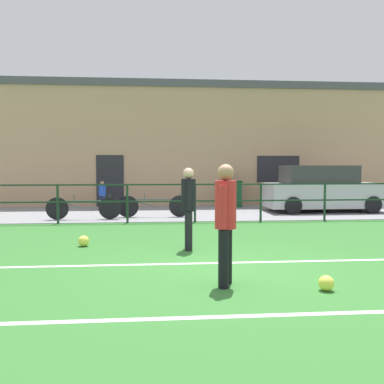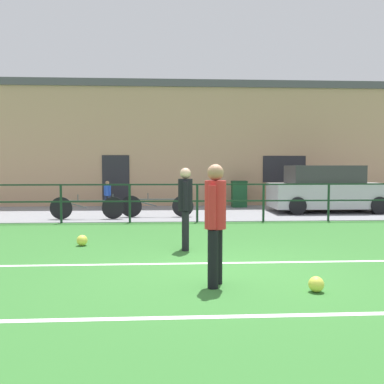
# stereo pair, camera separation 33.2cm
# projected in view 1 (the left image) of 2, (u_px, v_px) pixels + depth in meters

# --- Properties ---
(ground) EXTENTS (60.00, 44.00, 0.04)m
(ground) POSITION_uv_depth(u_px,v_px,m) (231.00, 272.00, 6.96)
(ground) COLOR #33702D
(field_line_touchline) EXTENTS (36.00, 0.11, 0.00)m
(field_line_touchline) POSITION_uv_depth(u_px,v_px,m) (225.00, 263.00, 7.55)
(field_line_touchline) COLOR white
(field_line_touchline) RESTS_ON ground
(field_line_hash) EXTENTS (36.00, 0.11, 0.00)m
(field_line_hash) POSITION_uv_depth(u_px,v_px,m) (263.00, 315.00, 4.91)
(field_line_hash) COLOR white
(field_line_hash) RESTS_ON ground
(pavement_strip) EXTENTS (48.00, 5.00, 0.02)m
(pavement_strip) POSITION_uv_depth(u_px,v_px,m) (188.00, 213.00, 15.41)
(pavement_strip) COLOR gray
(pavement_strip) RESTS_ON ground
(perimeter_fence) EXTENTS (36.07, 0.07, 1.15)m
(perimeter_fence) POSITION_uv_depth(u_px,v_px,m) (195.00, 197.00, 12.87)
(perimeter_fence) COLOR #193823
(perimeter_fence) RESTS_ON ground
(clubhouse_facade) EXTENTS (28.00, 2.56, 5.18)m
(clubhouse_facade) POSITION_uv_depth(u_px,v_px,m) (181.00, 144.00, 18.92)
(clubhouse_facade) COLOR tan
(clubhouse_facade) RESTS_ON ground
(player_goalkeeper) EXTENTS (0.29, 0.45, 1.65)m
(player_goalkeeper) POSITION_uv_depth(u_px,v_px,m) (189.00, 203.00, 8.67)
(player_goalkeeper) COLOR black
(player_goalkeeper) RESTS_ON ground
(player_striker) EXTENTS (0.30, 0.45, 1.72)m
(player_striker) POSITION_uv_depth(u_px,v_px,m) (225.00, 217.00, 6.08)
(player_striker) COLOR black
(player_striker) RESTS_ON ground
(soccer_ball_match) EXTENTS (0.21, 0.21, 0.21)m
(soccer_ball_match) POSITION_uv_depth(u_px,v_px,m) (326.00, 283.00, 5.87)
(soccer_ball_match) COLOR #E5E04C
(soccer_ball_match) RESTS_ON ground
(soccer_ball_spare) EXTENTS (0.23, 0.23, 0.23)m
(soccer_ball_spare) POSITION_uv_depth(u_px,v_px,m) (84.00, 241.00, 9.07)
(soccer_ball_spare) COLOR #E5E04C
(soccer_ball_spare) RESTS_ON ground
(spectator_child) EXTENTS (0.28, 0.19, 1.08)m
(spectator_child) POSITION_uv_depth(u_px,v_px,m) (102.00, 193.00, 16.37)
(spectator_child) COLOR #232D4C
(spectator_child) RESTS_ON pavement_strip
(parked_car_red) EXTENTS (4.18, 1.89, 1.67)m
(parked_car_red) POSITION_uv_depth(u_px,v_px,m) (322.00, 190.00, 15.70)
(parked_car_red) COLOR #B7B7BC
(parked_car_red) RESTS_ON pavement_strip
(bicycle_parked_0) EXTENTS (2.29, 0.04, 0.78)m
(bicycle_parked_0) POSITION_uv_depth(u_px,v_px,m) (84.00, 208.00, 13.36)
(bicycle_parked_0) COLOR black
(bicycle_parked_0) RESTS_ON pavement_strip
(bicycle_parked_1) EXTENTS (2.37, 0.04, 0.78)m
(bicycle_parked_1) POSITION_uv_depth(u_px,v_px,m) (154.00, 206.00, 13.98)
(bicycle_parked_1) COLOR black
(bicycle_parked_1) RESTS_ON pavement_strip
(trash_bin_0) EXTENTS (0.60, 0.51, 1.05)m
(trash_bin_0) POSITION_uv_depth(u_px,v_px,m) (234.00, 194.00, 17.34)
(trash_bin_0) COLOR #194C28
(trash_bin_0) RESTS_ON pavement_strip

